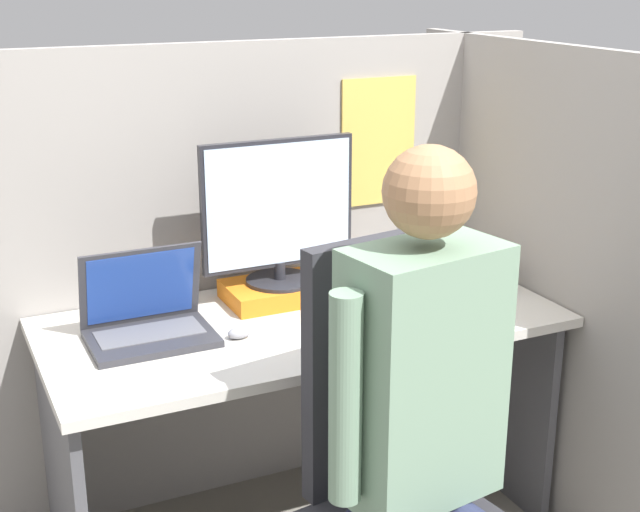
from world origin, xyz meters
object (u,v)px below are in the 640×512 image
at_px(paper_box, 280,291).
at_px(person, 430,421).
at_px(laptop, 148,322).
at_px(office_chair, 399,475).
at_px(carrot_toy, 419,314).
at_px(coffee_mug, 372,269).
at_px(stapler, 495,280).
at_px(monitor, 279,211).

distance_m(paper_box, person, 0.98).
bearing_deg(laptop, office_chair, -58.54).
xyz_separation_m(laptop, office_chair, (0.42, -0.69, -0.21)).
xyz_separation_m(carrot_toy, coffee_mug, (0.03, 0.35, 0.03)).
distance_m(carrot_toy, person, 0.73).
relative_size(paper_box, stapler, 2.45).
bearing_deg(stapler, carrot_toy, -158.28).
height_order(office_chair, person, person).
bearing_deg(laptop, stapler, -3.27).
bearing_deg(office_chair, stapler, 41.26).
bearing_deg(coffee_mug, person, -111.47).
relative_size(carrot_toy, coffee_mug, 1.26).
relative_size(office_chair, coffee_mug, 11.42).
height_order(person, coffee_mug, person).
height_order(paper_box, stapler, paper_box).
distance_m(paper_box, laptop, 0.47).
height_order(paper_box, laptop, laptop).
bearing_deg(coffee_mug, paper_box, -177.76).
distance_m(stapler, person, 1.08).
bearing_deg(paper_box, person, -93.47).
height_order(laptop, person, person).
xyz_separation_m(carrot_toy, office_chair, (-0.33, -0.47, -0.19)).
distance_m(monitor, stapler, 0.75).
bearing_deg(monitor, office_chair, -92.29).
distance_m(paper_box, carrot_toy, 0.45).
relative_size(monitor, laptop, 1.42).
relative_size(monitor, coffee_mug, 4.92).
xyz_separation_m(monitor, laptop, (-0.45, -0.13, -0.24)).
relative_size(paper_box, office_chair, 0.30).
distance_m(laptop, stapler, 1.13).
relative_size(stapler, office_chair, 0.12).
xyz_separation_m(monitor, office_chair, (-0.03, -0.82, -0.45)).
bearing_deg(paper_box, coffee_mug, 2.24).
bearing_deg(office_chair, coffee_mug, 66.23).
xyz_separation_m(stapler, carrot_toy, (-0.38, -0.15, -0.00)).
height_order(paper_box, monitor, monitor).
distance_m(carrot_toy, coffee_mug, 0.36).
distance_m(paper_box, coffee_mug, 0.33).
height_order(monitor, office_chair, monitor).
bearing_deg(carrot_toy, laptop, 164.03).
bearing_deg(office_chair, carrot_toy, 54.90).
relative_size(paper_box, laptop, 0.99).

